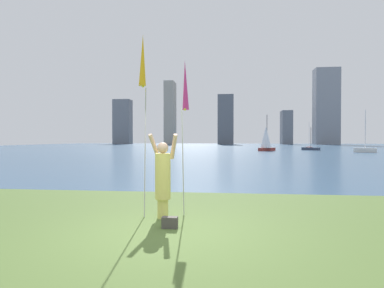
{
  "coord_description": "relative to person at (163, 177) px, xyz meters",
  "views": [
    {
      "loc": [
        1.17,
        -5.96,
        1.8
      ],
      "look_at": [
        -0.61,
        10.15,
        1.54
      ],
      "focal_mm": 30.11,
      "sensor_mm": 36.0,
      "label": 1
    }
  ],
  "objects": [
    {
      "name": "kite_flag_right",
      "position": [
        0.44,
        0.52,
        2.07
      ],
      "size": [
        0.16,
        0.77,
        3.68
      ],
      "color": "#B2B2B7",
      "rests_on": "ground"
    },
    {
      "name": "person",
      "position": [
        0.0,
        0.0,
        0.0
      ],
      "size": [
        0.71,
        0.52,
        1.93
      ],
      "rotation": [
        0.0,
        0.0,
        0.29
      ],
      "color": "#D8CC66",
      "rests_on": "ground"
    },
    {
      "name": "sailboat_4",
      "position": [
        15.75,
        51.3,
        -0.67
      ],
      "size": [
        0.65,
        2.18,
        4.76
      ],
      "color": "maroon",
      "rests_on": "ground"
    },
    {
      "name": "sailboat_2",
      "position": [
        7.18,
        41.72,
        0.9
      ],
      "size": [
        2.78,
        2.8,
        5.44
      ],
      "color": "maroon",
      "rests_on": "ground"
    },
    {
      "name": "ground",
      "position": [
        0.29,
        49.73,
        -1.01
      ],
      "size": [
        120.0,
        138.0,
        0.12
      ],
      "color": "#4C662D"
    },
    {
      "name": "skyline_tower_0",
      "position": [
        -35.92,
        104.64,
        6.95
      ],
      "size": [
        6.06,
        4.57,
        15.8
      ],
      "color": "slate",
      "rests_on": "ground"
    },
    {
      "name": "bag",
      "position": [
        0.3,
        -0.8,
        -0.83
      ],
      "size": [
        0.32,
        0.17,
        0.23
      ],
      "color": "#4C4742",
      "rests_on": "ground"
    },
    {
      "name": "skyline_tower_3",
      "position": [
        20.84,
        102.15,
        4.6
      ],
      "size": [
        3.36,
        5.41,
        11.1
      ],
      "color": "slate",
      "rests_on": "ground"
    },
    {
      "name": "kite_flag_left",
      "position": [
        -0.44,
        -0.07,
        2.52
      ],
      "size": [
        0.16,
        0.4,
        4.18
      ],
      "color": "#B2B2B7",
      "rests_on": "ground"
    },
    {
      "name": "skyline_tower_4",
      "position": [
        32.99,
        100.39,
        11.23
      ],
      "size": [
        7.5,
        4.98,
        24.35
      ],
      "color": "gray",
      "rests_on": "ground"
    },
    {
      "name": "sailboat_7",
      "position": [
        14.67,
        45.84,
        -0.69
      ],
      "size": [
        2.64,
        2.36,
        3.64
      ],
      "color": "#333D51",
      "rests_on": "ground"
    },
    {
      "name": "sailboat_1",
      "position": [
        19.6,
        37.63,
        -0.57
      ],
      "size": [
        2.74,
        1.91,
        5.65
      ],
      "color": "silver",
      "rests_on": "ground"
    },
    {
      "name": "skyline_tower_1",
      "position": [
        -17.88,
        100.33,
        9.57
      ],
      "size": [
        3.29,
        6.31,
        21.03
      ],
      "color": "gray",
      "rests_on": "ground"
    },
    {
      "name": "skyline_tower_2",
      "position": [
        0.8,
        102.85,
        7.32
      ],
      "size": [
        5.23,
        7.8,
        16.52
      ],
      "color": "#565B66",
      "rests_on": "ground"
    }
  ]
}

